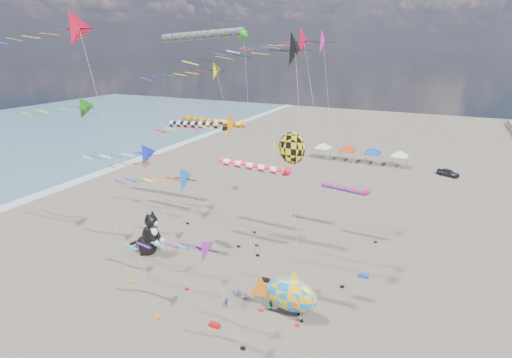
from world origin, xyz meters
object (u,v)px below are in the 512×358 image
Objects in this scene: child_green at (271,306)px; parked_car at (448,173)px; child_blue at (226,303)px; fish_inflatable at (290,294)px; person_adult at (240,291)px; cat_inflatable at (147,233)px.

parked_car reaches higher than child_green.
parked_car is at bearing 14.57° from child_blue.
fish_inflatable reaches higher than person_adult.
person_adult is 1.75m from child_blue.
parked_car is (16.90, 48.34, -0.17)m from person_adult.
person_adult is at bearing 157.24° from child_green.
fish_inflatable is 5.22m from person_adult.
cat_inflatable is 0.83× the size of fish_inflatable.
person_adult is at bearing -14.06° from cat_inflatable.
fish_inflatable is at bearing -26.78° from person_adult.
child_green is (3.34, -0.56, -0.24)m from person_adult.
child_green is (16.45, -3.75, -2.02)m from cat_inflatable.
parked_car is (30.01, 45.15, -1.94)m from cat_inflatable.
fish_inflatable is 1.62× the size of parked_car.
cat_inflatable is 18.49m from fish_inflatable.
fish_inflatable is 2.33m from child_green.
fish_inflatable is at bearing -170.69° from parked_car.
child_green is at bearing -172.49° from parked_car.
child_green is 50.74m from parked_car.
cat_inflatable is 3.16× the size of person_adult.
child_blue is at bearing -130.11° from person_adult.
child_green is 1.24× the size of child_blue.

